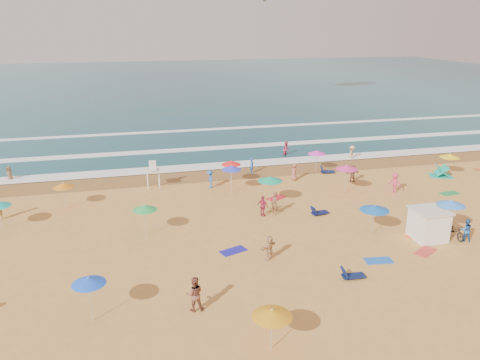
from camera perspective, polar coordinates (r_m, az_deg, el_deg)
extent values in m
plane|color=gold|center=(34.69, 6.47, -5.12)|extent=(220.00, 220.00, 0.00)
cube|color=#0C4756|center=(115.13, -8.10, 11.54)|extent=(220.00, 140.00, 0.18)
plane|color=olive|center=(45.86, 1.19, 1.00)|extent=(220.00, 220.00, 0.00)
cube|color=white|center=(48.14, 0.43, 1.98)|extent=(200.00, 2.20, 0.05)
cube|color=white|center=(54.71, -1.35, 4.03)|extent=(200.00, 1.60, 0.05)
cube|color=white|center=(64.25, -3.27, 6.21)|extent=(200.00, 1.20, 0.05)
cube|color=white|center=(34.01, 21.99, -5.10)|extent=(2.00, 2.00, 2.00)
cube|color=silver|center=(33.62, 22.21, -3.45)|extent=(2.20, 2.20, 0.12)
imported|color=black|center=(35.09, 24.72, -5.64)|extent=(0.71, 1.92, 1.00)
cone|color=blue|center=(23.93, -17.98, -11.57)|extent=(1.63, 1.63, 0.35)
cone|color=#E7338E|center=(40.38, 12.88, 1.53)|extent=(1.84, 1.84, 0.35)
cone|color=#F737CF|center=(46.06, 9.33, 3.37)|extent=(1.72, 1.72, 0.35)
cone|color=#343FEA|center=(39.52, -1.06, 1.52)|extent=(1.67, 1.67, 0.35)
cone|color=green|center=(32.21, -11.54, -3.30)|extent=(1.66, 1.66, 0.35)
cone|color=#15AD7D|center=(36.99, 3.70, 0.15)|extent=(1.97, 1.97, 0.35)
cone|color=yellow|center=(48.40, 24.20, 2.73)|extent=(1.85, 1.85, 0.35)
cone|color=orange|center=(21.23, 3.93, -15.85)|extent=(1.80, 1.80, 0.35)
cone|color=orange|center=(38.79, -20.71, -0.59)|extent=(1.62, 1.62, 0.35)
cone|color=blue|center=(33.22, 16.09, -3.27)|extent=(2.01, 2.01, 0.35)
cone|color=#FF1D1A|center=(41.58, -1.10, 2.14)|extent=(1.74, 1.74, 0.35)
cone|color=#388AFF|center=(34.69, 24.34, -2.54)|extent=(1.86, 1.86, 0.35)
cube|color=#0F164E|center=(36.20, 9.72, -3.94)|extent=(1.38, 0.77, 0.34)
cube|color=#0E1A46|center=(28.04, 13.65, -11.28)|extent=(1.34, 0.65, 0.34)
cube|color=#0F1C4C|center=(46.19, 10.65, 1.02)|extent=(1.38, 0.79, 0.34)
cube|color=#1E1AA8|center=(30.33, -0.81, -8.63)|extent=(1.89, 1.39, 0.03)
cube|color=#FF4E1C|center=(43.67, 3.99, 0.05)|extent=(1.72, 0.89, 0.03)
cube|color=#CF4330|center=(32.49, 21.68, -8.11)|extent=(1.90, 1.61, 0.03)
cube|color=red|center=(39.14, 4.44, -2.20)|extent=(1.90, 1.55, 0.03)
cube|color=blue|center=(30.40, 16.53, -9.40)|extent=(1.79, 1.06, 0.03)
cube|color=#238D43|center=(43.92, 24.19, -1.50)|extent=(1.80, 1.08, 0.03)
cube|color=#F7501B|center=(34.68, 20.70, -6.26)|extent=(1.90, 1.56, 0.03)
imported|color=#D2345C|center=(51.67, 5.68, 3.71)|extent=(1.13, 1.12, 1.84)
imported|color=brown|center=(35.62, 4.24, -2.86)|extent=(0.57, 0.73, 1.77)
imported|color=brown|center=(24.35, -5.58, -13.65)|extent=(0.96, 0.77, 1.88)
imported|color=#E0AA75|center=(51.41, 13.48, 3.16)|extent=(1.17, 1.30, 1.75)
imported|color=tan|center=(29.08, 3.59, -8.23)|extent=(1.47, 1.17, 1.56)
imported|color=#BB2E50|center=(35.27, 2.81, -3.18)|extent=(0.89, 0.99, 1.62)
imported|color=brown|center=(48.28, -26.29, 0.58)|extent=(0.91, 0.80, 1.57)
imported|color=blue|center=(45.33, 1.46, 1.80)|extent=(0.51, 0.64, 1.54)
imported|color=#255FAE|center=(34.76, 25.83, -5.52)|extent=(0.93, 0.83, 1.58)
imported|color=#2763B7|center=(41.31, -3.68, 0.12)|extent=(0.67, 1.08, 1.61)
imported|color=#D6355C|center=(42.22, 18.34, -0.32)|extent=(1.18, 1.29, 1.74)
imported|color=#A6634C|center=(43.51, 6.62, 1.03)|extent=(0.72, 0.92, 1.66)
imported|color=#975F45|center=(44.04, 13.55, 0.79)|extent=(1.49, 0.55, 1.58)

